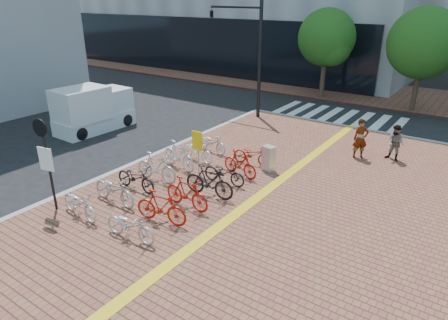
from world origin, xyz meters
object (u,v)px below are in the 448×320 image
Objects in this scene: utility_box at (269,158)px; bike_8 at (161,207)px; notice_sign at (46,154)px; bike_13 at (252,155)px; bike_5 at (197,150)px; bike_7 at (130,225)px; bike_3 at (156,167)px; bike_4 at (179,155)px; bike_9 at (187,193)px; bike_1 at (114,189)px; bike_11 at (224,172)px; bike_0 at (79,204)px; bike_2 at (136,178)px; box_truck at (93,110)px; pedestrian_b at (396,143)px; yellow_sign at (198,144)px; bike_10 at (209,182)px; traffic_light_pole at (237,34)px; pedestrian_a at (360,139)px; bike_6 at (212,143)px; bike_12 at (240,164)px.

bike_8 is at bearing -98.16° from utility_box.
bike_13 is at bearing 64.13° from notice_sign.
bike_7 is at bearing -153.60° from bike_5.
bike_3 is 0.98× the size of bike_4.
bike_4 reaches higher than bike_9.
bike_1 is 0.62× the size of notice_sign.
bike_3 is 1.04× the size of bike_8.
bike_7 is 1.02× the size of bike_11.
bike_0 is 2.43m from bike_2.
bike_5 is (0.15, 5.90, -0.01)m from bike_0.
box_truck is (-9.76, 5.13, 0.45)m from bike_8.
pedestrian_b is (4.82, 10.81, 0.32)m from bike_7.
notice_sign is at bearing 140.67° from bike_11.
bike_11 is (0.01, 3.45, -0.09)m from bike_8.
bike_4 is 2.37m from bike_11.
box_truck is (-7.51, 0.48, 0.52)m from bike_5.
bike_3 is at bearing -119.90° from yellow_sign.
bike_3 is at bearing 3.27° from bike_0.
bike_10 is 2.19m from yellow_sign.
bike_3 is 1.06× the size of bike_5.
bike_7 is 0.99× the size of bike_8.
bike_5 reaches higher than bike_11.
bike_10 is 0.61× the size of notice_sign.
bike_4 is 3.69m from utility_box.
bike_10 is 11.78m from traffic_light_pole.
notice_sign reaches higher than pedestrian_a.
bike_8 is at bearing 173.15° from bike_13.
bike_11 is at bearing -111.77° from bike_5.
bike_5 reaches higher than bike_6.
bike_0 is 3.41m from bike_3.
pedestrian_a reaches higher than bike_4.
pedestrian_b is (4.68, 8.40, 0.25)m from bike_9.
bike_9 reaches higher than bike_12.
bike_7 is 11.58m from box_truck.
bike_10 is at bearing -16.00° from box_truck.
bike_2 is at bearing 9.21° from bike_1.
traffic_light_pole reaches higher than bike_0.
bike_9 is 1.10m from bike_10.
bike_9 is at bearing -123.37° from bike_4.
notice_sign is 0.48× the size of traffic_light_pole.
bike_8 reaches higher than bike_1.
bike_2 is at bearing -28.16° from box_truck.
bike_2 is 3.30m from bike_11.
yellow_sign is (0.93, 0.10, 0.65)m from bike_4.
bike_13 is 0.97× the size of yellow_sign.
traffic_light_pole is at bearing 22.71° from bike_10.
pedestrian_b reaches higher than bike_11.
bike_12 is 1.29m from utility_box.
utility_box is at bearing -12.93° from bike_7.
bike_8 is at bearing -104.41° from pedestrian_b.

